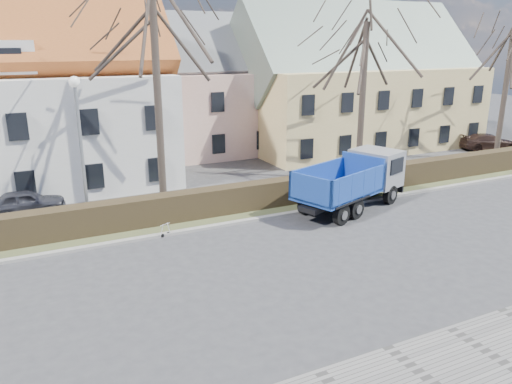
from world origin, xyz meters
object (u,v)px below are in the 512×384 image
parked_car_b (488,142)px  dump_truck (348,183)px  streetlight (82,154)px  parked_car_a (26,202)px  cart_frame (162,231)px

parked_car_b → dump_truck: bearing=133.5°
streetlight → parked_car_a: size_ratio=1.91×
cart_frame → dump_truck: bearing=-2.6°
cart_frame → parked_car_a: parked_car_a is taller
streetlight → parked_car_b: 30.13m
dump_truck → parked_car_b: 19.26m
dump_truck → parked_car_a: dump_truck is taller
cart_frame → parked_car_a: size_ratio=0.20×
dump_truck → parked_car_a: bearing=136.8°
dump_truck → parked_car_a: (-14.16, 6.22, -0.76)m
streetlight → cart_frame: 4.73m
dump_truck → parked_car_b: (18.00, 6.80, -0.74)m
parked_car_a → parked_car_b: (32.16, 0.58, 0.02)m
dump_truck → streetlight: 12.30m
cart_frame → parked_car_a: 7.63m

